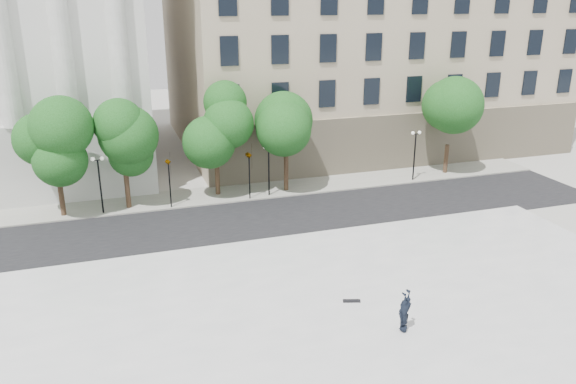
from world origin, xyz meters
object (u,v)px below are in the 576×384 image
traffic_light_east (249,152)px  skateboard (352,301)px  person_lying (403,326)px  traffic_light_west (168,160)px

traffic_light_east → skateboard: size_ratio=5.06×
traffic_light_east → person_lying: 20.33m
traffic_light_west → skateboard: bearing=-68.5°
traffic_light_east → skateboard: (0.78, -16.95, -3.27)m
traffic_light_east → skateboard: bearing=-87.4°
traffic_light_west → skateboard: size_ratio=4.95×
person_lying → skateboard: bearing=81.6°
traffic_light_east → person_lying: traffic_light_east is taller
traffic_light_west → traffic_light_east: (5.89, 0.00, 0.10)m
skateboard → traffic_light_west: bearing=128.8°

